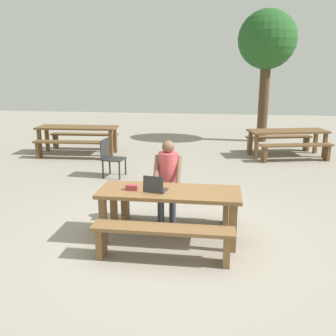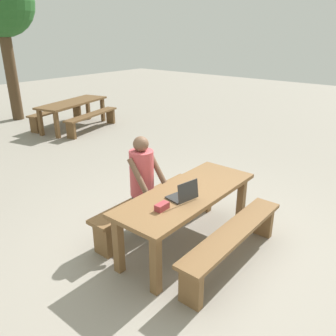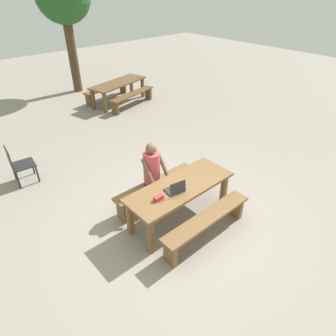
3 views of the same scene
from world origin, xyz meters
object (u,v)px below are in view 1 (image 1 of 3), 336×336
(tree_left, at_px, (267,42))
(laptop, at_px, (155,188))
(picnic_table_front, at_px, (169,198))
(picnic_table_mid, at_px, (288,134))
(small_pouch, at_px, (132,187))
(picnic_table_rear, at_px, (77,131))
(plastic_chair, at_px, (111,157))
(person_seated, at_px, (168,176))

(tree_left, bearing_deg, laptop, -105.73)
(picnic_table_front, relative_size, picnic_table_mid, 0.89)
(small_pouch, height_order, picnic_table_rear, small_pouch)
(plastic_chair, bearing_deg, person_seated, -140.23)
(picnic_table_mid, bearing_deg, plastic_chair, -161.87)
(plastic_chair, relative_size, tree_left, 0.20)
(small_pouch, bearing_deg, picnic_table_mid, 62.06)
(plastic_chair, xyz_separation_m, picnic_table_rear, (-1.54, 2.10, 0.21))
(plastic_chair, distance_m, picnic_table_rear, 2.61)
(small_pouch, bearing_deg, person_seated, 57.19)
(laptop, relative_size, picnic_table_mid, 0.15)
(picnic_table_rear, distance_m, tree_left, 6.35)
(picnic_table_front, height_order, tree_left, tree_left)
(picnic_table_front, bearing_deg, plastic_chair, 119.55)
(small_pouch, xyz_separation_m, plastic_chair, (-1.19, 3.05, -0.31))
(picnic_table_front, distance_m, tree_left, 8.36)
(picnic_table_front, relative_size, tree_left, 0.48)
(small_pouch, xyz_separation_m, person_seated, (0.41, 0.64, -0.00))
(person_seated, height_order, picnic_table_mid, person_seated)
(picnic_table_front, height_order, plastic_chair, plastic_chair)
(picnic_table_front, bearing_deg, small_pouch, -174.84)
(picnic_table_mid, bearing_deg, laptop, -128.79)
(person_seated, distance_m, picnic_table_mid, 5.62)
(person_seated, xyz_separation_m, tree_left, (2.11, 7.12, 2.34))
(small_pouch, bearing_deg, tree_left, 71.97)
(person_seated, bearing_deg, laptop, -97.09)
(picnic_table_front, xyz_separation_m, picnic_table_rear, (-3.24, 5.10, 0.04))
(laptop, height_order, picnic_table_rear, laptop)
(person_seated, bearing_deg, plastic_chair, 123.66)
(laptop, relative_size, picnic_table_rear, 0.15)
(laptop, bearing_deg, small_pouch, 4.84)
(picnic_table_front, height_order, laptop, laptop)
(laptop, distance_m, small_pouch, 0.33)
(laptop, bearing_deg, tree_left, -95.04)
(small_pouch, xyz_separation_m, picnic_table_rear, (-2.72, 5.15, -0.10))
(person_seated, height_order, picnic_table_rear, person_seated)
(laptop, xyz_separation_m, plastic_chair, (-1.52, 3.08, -0.33))
(person_seated, relative_size, tree_left, 0.32)
(person_seated, relative_size, picnic_table_rear, 0.58)
(picnic_table_front, relative_size, small_pouch, 12.22)
(picnic_table_mid, height_order, tree_left, tree_left)
(laptop, xyz_separation_m, picnic_table_rear, (-3.05, 5.18, -0.12))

